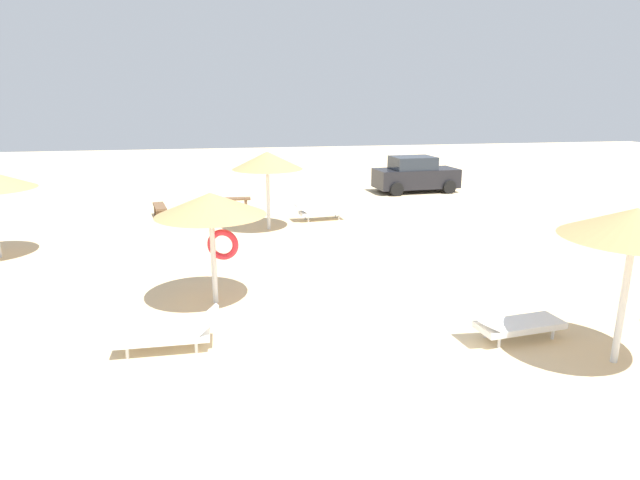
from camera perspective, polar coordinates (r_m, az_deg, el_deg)
name	(u,v)px	position (r m, az deg, el deg)	size (l,w,h in m)	color
ground_plane	(349,341)	(10.34, 3.18, -10.75)	(80.00, 80.00, 0.00)	beige
parasol_0	(635,224)	(10.12, 30.78, 1.51)	(2.37, 2.37, 2.76)	silver
parasol_2	(267,161)	(18.35, -5.69, 8.47)	(2.42, 2.42, 2.71)	silver
parasol_3	(211,206)	(11.72, -11.64, 3.65)	(2.41, 2.41, 2.52)	silver
lounger_0	(514,324)	(10.91, 20.09, -8.50)	(1.97, 0.85, 0.64)	white
lounger_2	(319,212)	(20.00, -0.15, 3.03)	(1.96, 0.83, 0.66)	white
lounger_3	(170,333)	(10.25, -15.78, -9.62)	(1.89, 0.65, 0.73)	white
bench_0	(232,201)	(22.16, -9.40, 4.12)	(1.52, 0.46, 0.49)	brown
bench_1	(160,209)	(21.28, -16.82, 3.21)	(0.68, 1.55, 0.49)	brown
parked_car	(415,175)	(26.41, 10.18, 6.89)	(4.09, 2.17, 1.72)	black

